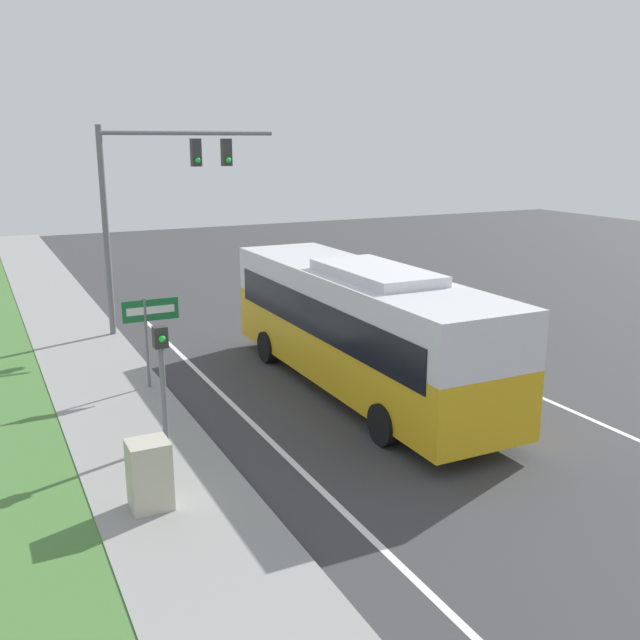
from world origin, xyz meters
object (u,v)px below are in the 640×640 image
object	(u,v)px
utility_cabinet	(149,475)
signal_gantry	(156,188)
street_sign	(149,323)
pedestrian_signal	(162,366)
bus	(359,322)

from	to	relation	value
utility_cabinet	signal_gantry	bearing A→B (deg)	74.73
utility_cabinet	street_sign	bearing A→B (deg)	76.32
signal_gantry	pedestrian_signal	distance (m)	10.30
utility_cabinet	pedestrian_signal	bearing A→B (deg)	69.98
pedestrian_signal	street_sign	world-z (taller)	pedestrian_signal
bus	signal_gantry	size ratio (longest dim) A/B	1.55
pedestrian_signal	signal_gantry	bearing A→B (deg)	75.99
signal_gantry	street_sign	size ratio (longest dim) A/B	2.75
street_sign	utility_cabinet	xyz separation A→B (m)	(-1.53, -6.27, -1.07)
street_sign	pedestrian_signal	bearing A→B (deg)	-99.34
signal_gantry	utility_cabinet	size ratio (longest dim) A/B	5.55
bus	pedestrian_signal	bearing A→B (deg)	-164.80
pedestrian_signal	street_sign	size ratio (longest dim) A/B	1.08
street_sign	utility_cabinet	size ratio (longest dim) A/B	2.02
bus	pedestrian_signal	distance (m)	5.66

